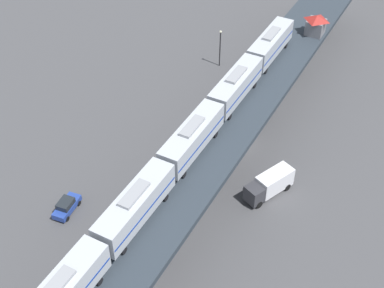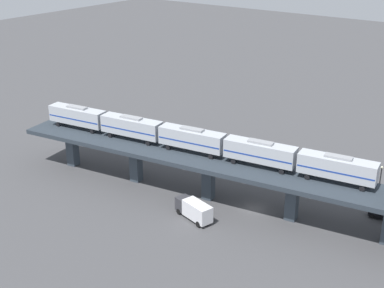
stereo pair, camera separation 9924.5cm
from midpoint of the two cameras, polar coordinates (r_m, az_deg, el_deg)
name	(u,v)px [view 1 (the left image)]	position (r m, az deg, el deg)	size (l,w,h in m)	color
ground_plane	(240,144)	(69.44, -31.71, -11.09)	(400.00, 400.00, 0.00)	#424244
elevated_viaduct	(243,110)	(65.12, -33.79, -7.57)	(21.41, 92.26, 7.49)	#283039
subway_train	(192,138)	(62.49, -44.57, -11.55)	(11.66, 62.16, 4.45)	#ADB2BA
signal_hut	(316,24)	(70.61, -18.76, 5.18)	(3.65, 3.65, 3.40)	slate
street_car_green	(281,38)	(84.35, -18.17, 4.64)	(2.48, 4.63, 1.89)	#1E6638
street_car_black	(249,63)	(80.08, -24.22, 0.64)	(2.21, 4.53, 1.89)	black
street_car_blue	(67,206)	(78.66, -51.24, -15.67)	(2.89, 4.72, 1.89)	#233D93
delivery_truck	(270,184)	(61.99, -33.62, -17.43)	(4.08, 7.54, 3.20)	#333338
street_lamp	(220,45)	(81.16, -28.03, 2.70)	(0.44, 0.44, 6.94)	black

